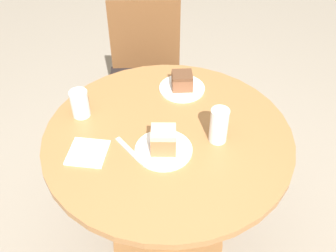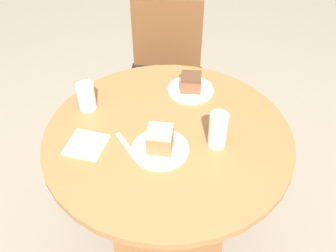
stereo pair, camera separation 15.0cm
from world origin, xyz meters
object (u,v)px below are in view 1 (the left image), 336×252
Objects in this scene: glass_lemonade at (219,127)px; plate_near at (164,150)px; cake_slice_far at (182,81)px; plate_far at (182,88)px; glass_water at (80,105)px; cake_slice_near at (163,140)px; chair at (146,77)px.

plate_near is at bearing -166.44° from glass_lemonade.
glass_lemonade is at bearing 13.56° from plate_near.
glass_lemonade is at bearing -71.34° from cake_slice_far.
glass_water is (-0.42, -0.15, 0.05)m from plate_far.
glass_water is at bearing -160.30° from plate_far.
glass_water reaches higher than cake_slice_near.
chair is at bearing 69.93° from glass_water.
cake_slice_far is (0.10, 0.38, 0.04)m from plate_near.
cake_slice_near is 0.67× the size of glass_lemonade.
plate_far is 0.04m from cake_slice_far.
plate_far is 1.75× the size of glass_water.
plate_far is at bearing 108.66° from glass_lemonade.
chair is at bearing 107.46° from glass_lemonade.
chair is at bearing 106.74° from cake_slice_far.
plate_far is 2.26× the size of cake_slice_far.
plate_far is 0.45m from glass_water.
plate_far is at bearing 75.44° from plate_near.
chair is 4.08× the size of plate_near.
plate_near is 1.86× the size of glass_water.
plate_near and plate_far have the same top height.
chair is 0.98m from plate_near.
cake_slice_near is at bearing -84.85° from chair.
plate_far is 0.35m from glass_lemonade.
chair reaches higher than cake_slice_far.
glass_water is at bearing -109.13° from chair.
cake_slice_far is at bearing 19.70° from glass_water.
glass_water reaches higher than plate_near.
plate_far is 0.39m from cake_slice_near.
plate_near is 0.05m from cake_slice_near.
cake_slice_near is at bearing -166.44° from glass_lemonade.
plate_near is 0.40m from glass_water.
plate_near is 2.41× the size of cake_slice_far.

